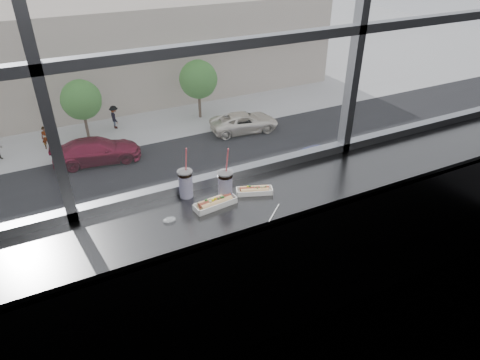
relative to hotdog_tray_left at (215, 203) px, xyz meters
name	(u,v)px	position (x,y,z in m)	size (l,w,h in m)	color
wall_back_lower	(227,242)	(0.19, 0.27, -0.58)	(6.00, 6.00, 0.00)	black
counter	(244,203)	(0.19, -0.01, -0.06)	(6.00, 0.55, 0.06)	#4F4F4F
counter_fascia	(261,288)	(0.19, -0.26, -0.58)	(6.00, 0.04, 1.04)	#4F4F4F
hotdog_tray_left	(215,203)	(0.00, 0.00, 0.00)	(0.28, 0.12, 0.07)	white
hotdog_tray_right	(254,190)	(0.29, 0.02, 0.00)	(0.25, 0.15, 0.06)	white
soda_cup_left	(186,182)	(-0.12, 0.19, 0.08)	(0.10, 0.10, 0.35)	white
soda_cup_right	(225,184)	(0.09, 0.05, 0.08)	(0.10, 0.10, 0.36)	white
loose_straw	(274,213)	(0.29, -0.23, -0.02)	(0.01, 0.01, 0.19)	white
wrapper	(169,220)	(-0.30, -0.02, -0.02)	(0.09, 0.06, 0.02)	silver
plaza_ground	(43,81)	(0.19, 43.77, -12.13)	(120.00, 120.00, 0.00)	#B7B7B7
street_asphalt	(82,198)	(0.19, 20.27, -12.10)	(80.00, 10.00, 0.06)	black
far_sidewalk	(64,143)	(0.19, 28.27, -12.11)	(80.00, 6.00, 0.04)	#B7B7B7
far_building	(38,54)	(0.19, 38.27, -8.13)	(50.00, 14.00, 8.00)	#B4A695
car_near_d	(205,190)	(6.19, 16.27, -11.00)	(6.43, 2.68, 2.14)	white
car_near_c	(88,220)	(0.03, 16.27, -10.94)	(6.76, 2.82, 2.25)	brown
car_near_e	(325,158)	(14.14, 16.27, -10.94)	(6.77, 2.82, 2.26)	#475091
car_far_c	(244,119)	(12.67, 24.27, -11.12)	(5.66, 2.36, 1.89)	white
car_far_b	(96,147)	(1.90, 24.27, -11.00)	(6.43, 2.68, 2.14)	maroon
pedestrian_b	(45,136)	(-0.87, 27.83, -11.12)	(0.86, 0.65, 1.94)	#66605B
pedestrian_c	(114,115)	(4.14, 29.17, -11.02)	(0.95, 0.71, 2.14)	#66605B
tree_center	(81,100)	(1.94, 28.27, -9.16)	(2.80, 2.80, 4.38)	#47382B
tree_right	(198,79)	(10.71, 28.27, -8.97)	(2.98, 2.98, 4.65)	#47382B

